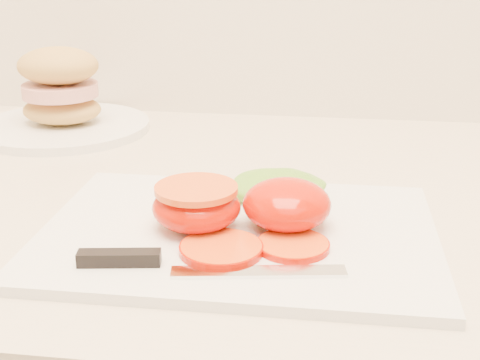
# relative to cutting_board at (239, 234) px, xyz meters

# --- Properties ---
(cutting_board) EXTENTS (0.37, 0.26, 0.01)m
(cutting_board) POSITION_rel_cutting_board_xyz_m (0.00, 0.00, 0.00)
(cutting_board) COLOR silver
(cutting_board) RESTS_ON counter
(tomato_half_dome) EXTENTS (0.08, 0.08, 0.05)m
(tomato_half_dome) POSITION_rel_cutting_board_xyz_m (0.04, 0.01, 0.03)
(tomato_half_dome) COLOR red
(tomato_half_dome) RESTS_ON cutting_board
(tomato_half_cut) EXTENTS (0.08, 0.08, 0.04)m
(tomato_half_cut) POSITION_rel_cutting_board_xyz_m (-0.04, -0.00, 0.03)
(tomato_half_cut) COLOR red
(tomato_half_cut) RESTS_ON cutting_board
(tomato_slice_0) EXTENTS (0.07, 0.07, 0.01)m
(tomato_slice_0) POSITION_rel_cutting_board_xyz_m (-0.01, -0.05, 0.01)
(tomato_slice_0) COLOR orange
(tomato_slice_0) RESTS_ON cutting_board
(tomato_slice_1) EXTENTS (0.06, 0.06, 0.01)m
(tomato_slice_1) POSITION_rel_cutting_board_xyz_m (0.05, -0.03, 0.01)
(tomato_slice_1) COLOR orange
(tomato_slice_1) RESTS_ON cutting_board
(lettuce_leaf_0) EXTENTS (0.11, 0.09, 0.02)m
(lettuce_leaf_0) POSITION_rel_cutting_board_xyz_m (0.03, 0.08, 0.02)
(lettuce_leaf_0) COLOR #76B630
(lettuce_leaf_0) RESTS_ON cutting_board
(knife) EXTENTS (0.22, 0.04, 0.01)m
(knife) POSITION_rel_cutting_board_xyz_m (-0.04, -0.08, 0.01)
(knife) COLOR silver
(knife) RESTS_ON cutting_board
(sandwich_plate) EXTENTS (0.24, 0.24, 0.12)m
(sandwich_plate) POSITION_rel_cutting_board_xyz_m (-0.30, 0.32, 0.04)
(sandwich_plate) COLOR white
(sandwich_plate) RESTS_ON counter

